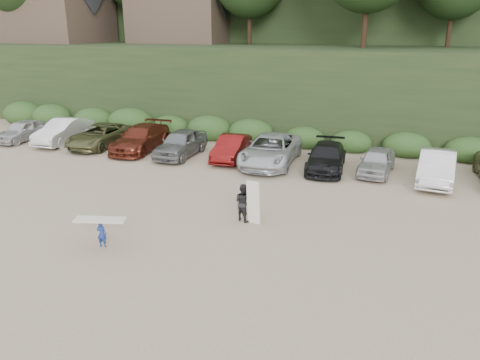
% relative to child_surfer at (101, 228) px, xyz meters
% --- Properties ---
extents(ground, '(120.00, 120.00, 0.00)m').
position_rel_child_surfer_xyz_m(ground, '(2.52, 2.11, -0.74)').
color(ground, tan).
rests_on(ground, ground).
extents(parked_cars, '(34.00, 6.15, 1.64)m').
position_rel_child_surfer_xyz_m(parked_cars, '(2.06, 12.12, 0.02)').
color(parked_cars, '#B4B4B9').
rests_on(parked_cars, ground).
extents(child_surfer, '(1.88, 0.99, 1.09)m').
position_rel_child_surfer_xyz_m(child_surfer, '(0.00, 0.00, 0.00)').
color(child_surfer, navy).
rests_on(child_surfer, ground).
extents(adult_surfer, '(1.24, 0.85, 1.84)m').
position_rel_child_surfer_xyz_m(adult_surfer, '(4.01, 3.94, 0.05)').
color(adult_surfer, black).
rests_on(adult_surfer, ground).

